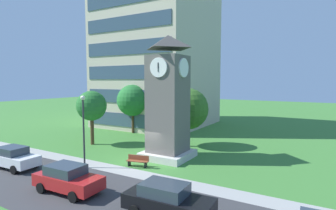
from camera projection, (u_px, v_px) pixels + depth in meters
ground_plane at (142, 162)px, 22.87m from camera, size 160.00×160.00×0.00m
street_asphalt at (78, 191)px, 16.95m from camera, size 120.00×7.20×0.01m
kerb_strip at (123, 171)px, 20.73m from camera, size 120.00×1.60×0.01m
office_building at (158, 53)px, 42.25m from camera, size 14.82×15.71×22.40m
clock_tower at (168, 104)px, 23.85m from camera, size 3.98×3.98×10.79m
park_bench at (138, 161)px, 21.80m from camera, size 1.86×0.86×0.88m
street_lamp at (83, 123)px, 21.22m from camera, size 0.36×0.36×5.73m
tree_by_building at (133, 100)px, 35.50m from camera, size 4.11×4.11×6.38m
tree_streetside at (188, 109)px, 28.22m from camera, size 4.31×4.31×6.13m
tree_near_tower at (92, 106)px, 29.04m from camera, size 3.20×3.20×5.81m
parked_car_white at (14, 157)px, 21.33m from camera, size 4.30×2.11×1.69m
parked_car_red at (68, 178)px, 16.73m from camera, size 4.48×2.19×1.69m
parked_car_black at (167, 200)px, 13.71m from camera, size 4.68×2.16×1.69m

